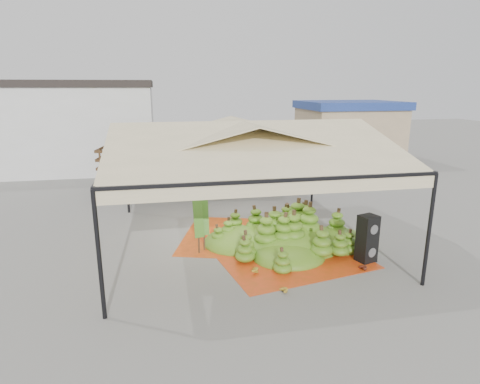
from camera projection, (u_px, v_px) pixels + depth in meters
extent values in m
plane|color=slate|center=(243.00, 240.00, 13.58)|extent=(90.00, 90.00, 0.00)
cylinder|color=black|center=(99.00, 256.00, 8.65)|extent=(0.10, 0.10, 3.00)
cylinder|color=black|center=(429.00, 231.00, 10.15)|extent=(0.10, 0.10, 3.00)
cylinder|color=black|center=(126.00, 177.00, 16.23)|extent=(0.10, 0.10, 3.00)
cylinder|color=black|center=(313.00, 169.00, 17.74)|extent=(0.10, 0.10, 3.00)
pyramid|color=beige|center=(243.00, 137.00, 12.68)|extent=(8.00, 8.00, 1.00)
cube|color=black|center=(243.00, 153.00, 12.81)|extent=(8.00, 8.00, 0.08)
cube|color=beige|center=(243.00, 158.00, 12.86)|extent=(8.00, 8.00, 0.36)
cube|color=silver|center=(35.00, 130.00, 24.33)|extent=(14.00, 6.00, 5.00)
cube|color=black|center=(29.00, 84.00, 23.64)|extent=(14.30, 6.30, 0.40)
cube|color=tan|center=(348.00, 136.00, 27.33)|extent=(6.00, 5.00, 3.60)
cube|color=navy|center=(350.00, 105.00, 26.81)|extent=(6.30, 5.30, 0.50)
cube|color=#EA5316|center=(243.00, 236.00, 13.95)|extent=(5.01, 4.88, 0.01)
cube|color=red|center=(283.00, 251.00, 12.70)|extent=(5.03, 5.20, 0.01)
ellipsoid|color=#597B19|center=(291.00, 226.00, 13.17)|extent=(6.12, 5.18, 1.23)
ellipsoid|color=gold|center=(252.00, 269.00, 11.21)|extent=(0.58, 0.52, 0.22)
ellipsoid|color=gold|center=(281.00, 290.00, 10.08)|extent=(0.46, 0.39, 0.20)
ellipsoid|color=#562513|center=(353.00, 243.00, 13.11)|extent=(0.52, 0.49, 0.19)
ellipsoid|color=#5A2214|center=(361.00, 267.00, 11.34)|extent=(0.45, 0.37, 0.20)
ellipsoid|color=#437819|center=(282.00, 266.00, 11.46)|extent=(0.41, 0.34, 0.17)
ellipsoid|color=#537E1A|center=(216.00, 169.00, 12.26)|extent=(0.24, 0.24, 0.20)
ellipsoid|color=#537E1A|center=(264.00, 167.00, 12.54)|extent=(0.24, 0.24, 0.20)
ellipsoid|color=#537E1A|center=(309.00, 165.00, 12.82)|extent=(0.24, 0.24, 0.20)
cube|color=black|center=(366.00, 250.00, 11.88)|extent=(0.63, 0.58, 0.71)
cube|color=black|center=(368.00, 227.00, 11.70)|extent=(0.63, 0.58, 0.71)
imported|color=gray|center=(202.00, 197.00, 16.01)|extent=(0.66, 0.56, 1.54)
cube|color=#463117|center=(157.00, 170.00, 19.63)|extent=(5.40, 3.14, 0.12)
cube|color=silver|center=(225.00, 168.00, 19.71)|extent=(2.17, 2.51, 2.34)
cylinder|color=black|center=(115.00, 188.00, 18.75)|extent=(0.95, 0.45, 0.92)
cylinder|color=black|center=(125.00, 178.00, 20.71)|extent=(0.95, 0.45, 0.92)
cylinder|color=black|center=(184.00, 187.00, 18.85)|extent=(0.95, 0.45, 0.92)
cylinder|color=black|center=(188.00, 178.00, 20.81)|extent=(0.95, 0.45, 0.92)
cylinder|color=black|center=(221.00, 187.00, 18.90)|extent=(0.95, 0.45, 0.92)
cylinder|color=black|center=(221.00, 178.00, 20.87)|extent=(0.95, 0.45, 0.92)
ellipsoid|color=#557718|center=(156.00, 160.00, 19.50)|extent=(4.31, 2.47, 0.71)
cube|color=#E2FB1B|center=(166.00, 152.00, 19.41)|extent=(2.34, 2.33, 0.25)
cube|color=#4E2C1A|center=(295.00, 159.00, 22.50)|extent=(5.43, 2.62, 0.13)
cube|color=white|center=(352.00, 154.00, 23.24)|extent=(2.00, 2.41, 2.46)
cylinder|color=black|center=(267.00, 175.00, 21.24)|extent=(0.97, 0.35, 0.96)
cylinder|color=black|center=(257.00, 168.00, 23.26)|extent=(0.97, 0.35, 0.96)
cylinder|color=black|center=(327.00, 172.00, 21.98)|extent=(0.97, 0.35, 0.96)
cylinder|color=black|center=(312.00, 165.00, 24.00)|extent=(0.97, 0.35, 0.96)
cylinder|color=black|center=(357.00, 171.00, 22.38)|extent=(0.97, 0.35, 0.96)
cylinder|color=black|center=(340.00, 164.00, 24.39)|extent=(0.97, 0.35, 0.96)
ellipsoid|color=#477E1A|center=(295.00, 149.00, 22.36)|extent=(4.34, 2.06, 0.75)
cube|color=gold|center=(305.00, 141.00, 22.37)|extent=(2.21, 2.20, 0.27)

